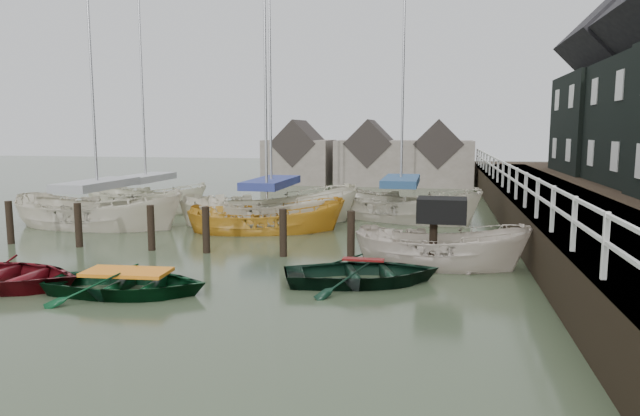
% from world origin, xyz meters
% --- Properties ---
extents(ground, '(120.00, 120.00, 0.00)m').
position_xyz_m(ground, '(0.00, 0.00, 0.00)').
color(ground, '#2F3C26').
rests_on(ground, ground).
extents(pier, '(3.04, 32.00, 2.70)m').
position_xyz_m(pier, '(9.48, 10.00, 0.71)').
color(pier, black).
rests_on(pier, ground).
extents(mooring_pilings, '(13.72, 0.22, 1.80)m').
position_xyz_m(mooring_pilings, '(-1.11, 3.00, 0.50)').
color(mooring_pilings, black).
rests_on(mooring_pilings, ground).
extents(far_sheds, '(14.00, 4.08, 4.39)m').
position_xyz_m(far_sheds, '(0.83, 26.00, 1.86)').
color(far_sheds, '#665B51').
rests_on(far_sheds, ground).
extents(rowboat_red, '(4.11, 2.96, 0.84)m').
position_xyz_m(rowboat_red, '(-4.42, -1.58, 0.00)').
color(rowboat_red, '#540C12').
rests_on(rowboat_red, ground).
extents(rowboat_green, '(3.84, 2.89, 0.75)m').
position_xyz_m(rowboat_green, '(-1.20, -1.46, 0.00)').
color(rowboat_green, black).
rests_on(rowboat_green, ground).
extents(rowboat_dkgreen, '(4.43, 3.74, 0.78)m').
position_xyz_m(rowboat_dkgreen, '(3.88, 0.53, 0.00)').
color(rowboat_dkgreen, black).
rests_on(rowboat_dkgreen, ground).
extents(motorboat, '(4.68, 1.88, 2.75)m').
position_xyz_m(motorboat, '(5.71, 2.55, 0.09)').
color(motorboat, '#C0B3A4').
rests_on(motorboat, ground).
extents(sailboat_a, '(7.17, 2.91, 11.53)m').
position_xyz_m(sailboat_a, '(-7.11, 6.57, 0.06)').
color(sailboat_a, beige).
rests_on(sailboat_a, ground).
extents(sailboat_b, '(7.56, 5.25, 12.67)m').
position_xyz_m(sailboat_b, '(-0.85, 8.68, 0.06)').
color(sailboat_b, beige).
rests_on(sailboat_b, ground).
extents(sailboat_c, '(6.11, 3.78, 10.54)m').
position_xyz_m(sailboat_c, '(-0.50, 6.93, 0.02)').
color(sailboat_c, '#C08624').
rests_on(sailboat_c, ground).
extents(sailboat_d, '(7.44, 5.29, 11.46)m').
position_xyz_m(sailboat_d, '(4.08, 10.75, 0.06)').
color(sailboat_d, '#BCB4A1').
rests_on(sailboat_d, ground).
extents(sailboat_e, '(6.89, 3.72, 10.90)m').
position_xyz_m(sailboat_e, '(-7.54, 11.02, 0.06)').
color(sailboat_e, beige).
rests_on(sailboat_e, ground).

